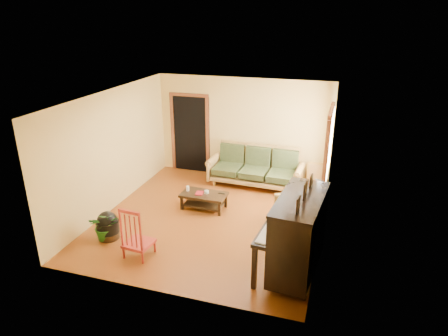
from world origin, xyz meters
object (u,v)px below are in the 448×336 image
(coffee_table, at_px, (204,201))
(potted_plant, at_px, (106,225))
(piano, at_px, (298,236))
(footstool, at_px, (108,228))
(red_chair, at_px, (138,231))
(ceramic_crock, at_px, (318,183))
(sofa, at_px, (255,167))
(armchair, at_px, (293,207))

(coffee_table, bearing_deg, potted_plant, -127.03)
(piano, distance_m, footstool, 3.64)
(footstool, relative_size, red_chair, 0.44)
(piano, xyz_separation_m, red_chair, (-2.75, -0.33, -0.20))
(ceramic_crock, xyz_separation_m, potted_plant, (-3.67, -3.72, 0.20))
(footstool, distance_m, ceramic_crock, 5.18)
(sofa, relative_size, ceramic_crock, 10.40)
(coffee_table, relative_size, footstool, 2.29)
(red_chair, distance_m, ceramic_crock, 4.91)
(coffee_table, height_order, footstool, footstool)
(armchair, bearing_deg, piano, -101.39)
(red_chair, height_order, ceramic_crock, red_chair)
(armchair, distance_m, ceramic_crock, 2.14)
(sofa, bearing_deg, red_chair, -106.74)
(piano, height_order, ceramic_crock, piano)
(coffee_table, distance_m, footstool, 2.18)
(armchair, xyz_separation_m, potted_plant, (-3.32, -1.62, -0.10))
(coffee_table, xyz_separation_m, piano, (2.27, -1.74, 0.51))
(red_chair, bearing_deg, coffee_table, 82.35)
(armchair, xyz_separation_m, footstool, (-3.32, -1.57, -0.20))
(sofa, bearing_deg, ceramic_crock, 15.73)
(sofa, xyz_separation_m, piano, (1.49, -3.31, 0.20))
(piano, xyz_separation_m, ceramic_crock, (0.06, 3.68, -0.58))
(armchair, height_order, ceramic_crock, armchair)
(sofa, relative_size, armchair, 2.82)
(armchair, distance_m, piano, 1.64)
(potted_plant, bearing_deg, ceramic_crock, 45.36)
(armchair, height_order, piano, piano)
(red_chair, bearing_deg, sofa, 76.30)
(armchair, bearing_deg, sofa, 103.09)
(armchair, relative_size, potted_plant, 1.32)
(red_chair, distance_m, potted_plant, 0.93)
(piano, bearing_deg, footstool, -175.11)
(coffee_table, bearing_deg, red_chair, -102.98)
(armchair, bearing_deg, potted_plant, -175.74)
(red_chair, bearing_deg, potted_plant, 166.33)
(armchair, relative_size, footstool, 1.88)
(sofa, distance_m, piano, 3.64)
(footstool, bearing_deg, ceramic_crock, 44.97)
(coffee_table, distance_m, ceramic_crock, 3.03)
(piano, height_order, potted_plant, piano)
(sofa, relative_size, coffee_table, 2.31)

